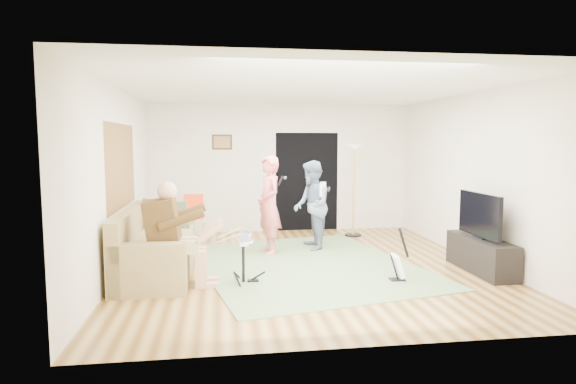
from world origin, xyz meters
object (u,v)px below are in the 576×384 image
at_px(sofa, 151,252).
at_px(drum_kit, 243,262).
at_px(singer, 269,205).
at_px(dining_chair, 195,226).
at_px(television, 480,215).
at_px(guitarist, 312,205).
at_px(torchiere_lamp, 354,173).
at_px(guitar_spare, 398,266).
at_px(tv_cabinet, 481,255).

relative_size(sofa, drum_kit, 3.59).
bearing_deg(singer, dining_chair, -146.05).
height_order(singer, television, singer).
bearing_deg(guitarist, dining_chair, -112.92).
height_order(sofa, singer, singer).
height_order(dining_chair, television, television).
xyz_separation_m(sofa, torchiere_lamp, (3.67, 2.34, 0.96)).
bearing_deg(torchiere_lamp, guitar_spare, -94.69).
distance_m(singer, torchiere_lamp, 2.31).
relative_size(guitar_spare, dining_chair, 0.82).
height_order(drum_kit, guitar_spare, guitar_spare).
height_order(sofa, guitar_spare, sofa).
xyz_separation_m(singer, tv_cabinet, (2.98, -1.58, -0.59)).
bearing_deg(singer, torchiere_lamp, 109.67).
bearing_deg(drum_kit, guitar_spare, -5.48).
bearing_deg(guitarist, television, 50.80).
distance_m(drum_kit, guitarist, 2.34).
relative_size(sofa, guitar_spare, 3.14).
distance_m(drum_kit, guitar_spare, 2.12).
relative_size(guitarist, television, 1.47).
xyz_separation_m(sofa, guitar_spare, (3.41, -0.85, -0.10)).
xyz_separation_m(drum_kit, guitar_spare, (2.11, -0.20, -0.07)).
bearing_deg(dining_chair, sofa, -111.83).
xyz_separation_m(singer, guitar_spare, (1.59, -1.88, -0.62)).
distance_m(guitarist, television, 2.80).
height_order(guitarist, television, guitarist).
distance_m(sofa, singer, 2.15).
xyz_separation_m(singer, guitarist, (0.78, 0.20, -0.05)).
xyz_separation_m(guitar_spare, tv_cabinet, (1.39, 0.30, 0.04)).
bearing_deg(tv_cabinet, torchiere_lamp, 111.31).
bearing_deg(television, singer, 151.65).
height_order(singer, tv_cabinet, singer).
height_order(drum_kit, guitarist, guitarist).
relative_size(dining_chair, tv_cabinet, 0.65).
relative_size(guitarist, guitar_spare, 2.14).
xyz_separation_m(tv_cabinet, television, (-0.05, 0.00, 0.60)).
bearing_deg(drum_kit, dining_chair, 105.76).
height_order(sofa, dining_chair, sofa).
distance_m(sofa, drum_kit, 1.46).
xyz_separation_m(torchiere_lamp, dining_chair, (-3.15, -0.21, -0.95)).
xyz_separation_m(singer, torchiere_lamp, (1.85, 1.32, 0.43)).
relative_size(sofa, torchiere_lamp, 1.25).
distance_m(singer, guitar_spare, 2.54).
relative_size(drum_kit, guitarist, 0.41).
distance_m(tv_cabinet, television, 0.60).
xyz_separation_m(drum_kit, dining_chair, (-0.78, 2.78, 0.04)).
height_order(singer, guitar_spare, singer).
bearing_deg(sofa, singer, 29.40).
bearing_deg(television, guitarist, 140.32).
bearing_deg(torchiere_lamp, dining_chair, -176.17).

